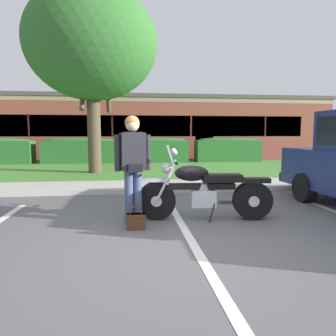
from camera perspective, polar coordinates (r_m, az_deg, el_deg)
name	(u,v)px	position (r m, az deg, el deg)	size (l,w,h in m)	color
ground_plane	(185,241)	(4.24, 3.23, -13.29)	(140.00, 140.00, 0.00)	#565659
curb_strip	(161,190)	(7.48, -1.26, -4.15)	(60.00, 0.20, 0.12)	#B7B2A8
concrete_walk	(158,185)	(8.32, -1.82, -3.22)	(60.00, 1.50, 0.08)	#B7B2A8
grass_lawn	(150,170)	(12.03, -3.35, -0.30)	(60.00, 6.02, 0.06)	#478433
stall_stripe_1	(188,235)	(4.43, 3.75, -12.33)	(0.12, 4.40, 0.01)	silver
motorcycle	(209,190)	(5.15, 7.69, -4.14)	(2.24, 0.82, 1.26)	black
rider_person	(133,162)	(4.84, -6.53, 1.20)	(0.56, 0.35, 1.70)	black
handbag	(136,220)	(4.67, -5.93, -9.56)	(0.28, 0.13, 0.36)	#562D19
shade_tree	(92,45)	(11.54, -13.92, 21.31)	(4.46, 4.46, 6.35)	#4C3D2D
hedge_center_left	(79,150)	(15.11, -16.07, 3.19)	(3.38, 0.90, 1.24)	#286028
hedge_center_right	(156,150)	(14.95, -2.31, 3.40)	(3.10, 0.90, 1.24)	#286028
hedge_right	(228,149)	(15.65, 10.97, 3.42)	(3.21, 0.90, 1.24)	#286028
brick_building	(117,129)	(21.72, -9.42, 7.19)	(24.75, 10.80, 3.53)	brown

